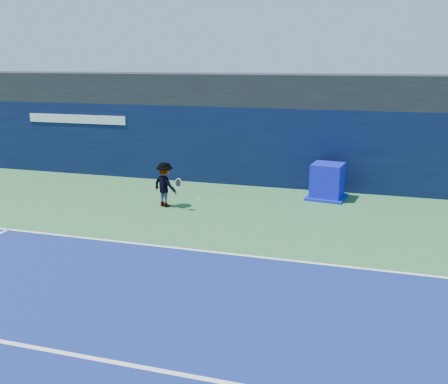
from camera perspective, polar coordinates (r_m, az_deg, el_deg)
The scene contains 8 objects.
ground at distance 10.65m, azimuth -12.51°, elevation -11.83°, with size 80.00×80.00×0.00m, color #306B38.
baseline at distance 13.11m, azimuth -6.21°, elevation -6.30°, with size 24.00×0.10×0.01m, color white.
service_line at distance 9.18m, azimuth -18.74°, elevation -16.87°, with size 24.00×0.10×0.01m, color white.
stadium_band at distance 20.37m, azimuth 2.84°, elevation 11.67°, with size 36.00×3.00×1.20m, color black.
back_wall_assembly at distance 19.63m, azimuth 2.06°, elevation 5.39°, with size 36.00×1.03×3.00m.
equipment_cart at distance 17.84m, azimuth 11.71°, elevation 1.06°, with size 1.46×1.46×1.24m.
tennis_player at distance 16.56m, azimuth -6.77°, elevation 0.85°, with size 1.28×0.90×1.49m.
tennis_ball at distance 14.21m, azimuth -2.90°, elevation -0.83°, with size 0.07×0.07×0.07m.
Camera 1 is at (4.79, -8.27, 4.71)m, focal length 40.00 mm.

